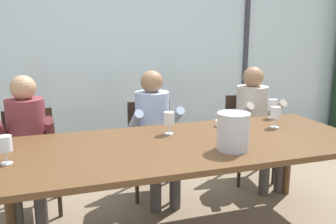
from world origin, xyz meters
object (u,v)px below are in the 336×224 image
Objects in this scene: person_pale_blue_shirt at (154,126)px; person_beige_jumper at (256,118)px; chair_left_of_center at (151,140)px; tasting_bowl at (225,123)px; chair_near_curtain at (31,152)px; wine_glass_near_bucket at (276,113)px; dining_table at (183,151)px; wine_glass_by_right_taster at (5,145)px; wine_glass_by_left_taster at (169,119)px; wine_glass_center_pour at (273,105)px; person_maroon_top at (27,137)px; ice_bucket_primary at (233,131)px; chair_center at (247,130)px.

person_beige_jumper is at bearing -0.40° from person_pale_blue_shirt.
tasting_bowl is at bearing -48.68° from chair_left_of_center.
chair_near_curtain is 2.13m from wine_glass_near_bucket.
dining_table is 15.37× the size of wine_glass_by_right_taster.
tasting_bowl is at bearing 32.86° from dining_table.
wine_glass_by_left_taster is (-0.03, 0.25, 0.19)m from dining_table.
person_maroon_top is at bearing 170.21° from wine_glass_center_pour.
tasting_bowl is at bearing -25.61° from chair_near_curtain.
chair_left_of_center is at bearing 8.63° from person_maroon_top.
person_maroon_top reaches higher than ice_bucket_primary.
ice_bucket_primary reaches higher than chair_left_of_center.
person_pale_blue_shirt reaches higher than chair_left_of_center.
person_maroon_top is at bearing 161.61° from wine_glass_near_bucket.
chair_center is at bearing 8.05° from person_pale_blue_shirt.
chair_left_of_center is at bearing 40.15° from wine_glass_by_right_taster.
person_pale_blue_shirt and person_beige_jumper have the same top height.
person_beige_jumper is at bearing 71.04° from wine_glass_near_bucket.
ice_bucket_primary is 1.60× the size of tasting_bowl.
person_pale_blue_shirt is 6.87× the size of wine_glass_center_pour.
chair_center is at bearing 74.44° from wine_glass_near_bucket.
person_maroon_top is 2.19m from person_beige_jumper.
dining_table is 3.05× the size of chair_left_of_center.
chair_near_curtain is at bearing 159.06° from tasting_bowl.
wine_glass_near_bucket is at bearing -98.74° from chair_center.
person_beige_jumper is 1.27m from wine_glass_by_left_taster.
person_pale_blue_shirt is 1.00× the size of person_beige_jumper.
wine_glass_center_pour is 1.00× the size of wine_glass_by_right_taster.
dining_table is at bearing 137.14° from ice_bucket_primary.
wine_glass_by_right_taster is (-1.16, -0.05, 0.18)m from dining_table.
wine_glass_near_bucket is (1.95, -0.77, 0.38)m from chair_near_curtain.
chair_left_of_center is 0.73× the size of person_pale_blue_shirt.
wine_glass_by_left_taster and wine_glass_near_bucket have the same top height.
chair_near_curtain is 1.31m from wine_glass_by_left_taster.
wine_glass_by_right_taster is at bearing -135.40° from chair_left_of_center.
chair_near_curtain is 1.12m from person_pale_blue_shirt.
tasting_bowl is at bearing -143.42° from person_beige_jumper.
person_maroon_top is 7.48× the size of tasting_bowl.
chair_near_curtain is 0.73× the size of person_pale_blue_shirt.
wine_glass_by_left_taster is (-0.29, 0.49, -0.01)m from ice_bucket_primary.
dining_table is 1.36m from person_beige_jumper.
person_pale_blue_shirt reaches higher than wine_glass_center_pour.
wine_glass_near_bucket is at bearing -111.55° from person_beige_jumper.
chair_center is 5.03× the size of wine_glass_center_pour.
tasting_bowl is 0.92× the size of wine_glass_by_right_taster.
tasting_bowl is 0.92× the size of wine_glass_near_bucket.
chair_left_of_center is 5.03× the size of wine_glass_center_pour.
wine_glass_by_right_taster reaches higher than tasting_bowl.
wine_glass_center_pour is (2.13, -0.37, 0.21)m from person_maroon_top.
dining_table is 15.37× the size of wine_glass_center_pour.
wine_glass_near_bucket is at bearing -120.08° from wine_glass_center_pour.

